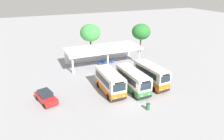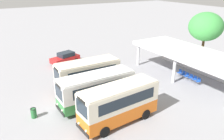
% 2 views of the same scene
% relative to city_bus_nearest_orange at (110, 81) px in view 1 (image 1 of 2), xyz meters
% --- Properties ---
extents(ground_plane, '(180.00, 180.00, 0.00)m').
position_rel_city_bus_nearest_orange_xyz_m(ground_plane, '(2.45, -3.48, -1.78)').
color(ground_plane, '#939399').
extents(city_bus_nearest_orange, '(2.45, 6.87, 3.22)m').
position_rel_city_bus_nearest_orange_xyz_m(city_bus_nearest_orange, '(0.00, 0.00, 0.00)').
color(city_bus_nearest_orange, black).
rests_on(city_bus_nearest_orange, ground).
extents(city_bus_second_in_row, '(2.41, 7.40, 3.12)m').
position_rel_city_bus_nearest_orange_xyz_m(city_bus_second_in_row, '(3.44, -0.71, -0.05)').
color(city_bus_second_in_row, black).
rests_on(city_bus_second_in_row, ground).
extents(city_bus_middle_cream, '(2.60, 7.00, 3.31)m').
position_rel_city_bus_nearest_orange_xyz_m(city_bus_middle_cream, '(6.88, -0.42, 0.05)').
color(city_bus_middle_cream, black).
rests_on(city_bus_middle_cream, ground).
extents(parked_car_flank, '(2.80, 4.39, 1.62)m').
position_rel_city_bus_nearest_orange_xyz_m(parked_car_flank, '(-9.18, 0.71, -0.95)').
color(parked_car_flank, black).
rests_on(parked_car_flank, ground).
extents(terminal_canopy, '(14.92, 5.88, 3.40)m').
position_rel_city_bus_nearest_orange_xyz_m(terminal_canopy, '(3.46, 12.32, 0.89)').
color(terminal_canopy, silver).
rests_on(terminal_canopy, ground).
extents(waiting_chair_end_by_column, '(0.44, 0.44, 0.86)m').
position_rel_city_bus_nearest_orange_xyz_m(waiting_chair_end_by_column, '(2.50, 11.30, -1.26)').
color(waiting_chair_end_by_column, slate).
rests_on(waiting_chair_end_by_column, ground).
extents(waiting_chair_second_from_end, '(0.44, 0.44, 0.86)m').
position_rel_city_bus_nearest_orange_xyz_m(waiting_chair_second_from_end, '(3.08, 11.26, -1.26)').
color(waiting_chair_second_from_end, slate).
rests_on(waiting_chair_second_from_end, ground).
extents(waiting_chair_middle_seat, '(0.44, 0.44, 0.86)m').
position_rel_city_bus_nearest_orange_xyz_m(waiting_chair_middle_seat, '(3.67, 11.23, -1.26)').
color(waiting_chair_middle_seat, slate).
rests_on(waiting_chair_middle_seat, ground).
extents(waiting_chair_fourth_seat, '(0.44, 0.44, 0.86)m').
position_rel_city_bus_nearest_orange_xyz_m(waiting_chair_fourth_seat, '(4.25, 11.25, -1.26)').
color(waiting_chair_fourth_seat, slate).
rests_on(waiting_chair_fourth_seat, ground).
extents(waiting_chair_fifth_seat, '(0.44, 0.44, 0.86)m').
position_rel_city_bus_nearest_orange_xyz_m(waiting_chair_fifth_seat, '(4.83, 11.25, -1.26)').
color(waiting_chair_fifth_seat, slate).
rests_on(waiting_chair_fifth_seat, ground).
extents(waiting_chair_far_end_seat, '(0.44, 0.44, 0.86)m').
position_rel_city_bus_nearest_orange_xyz_m(waiting_chair_far_end_seat, '(5.42, 11.17, -1.26)').
color(waiting_chair_far_end_seat, slate).
rests_on(waiting_chair_far_end_seat, ground).
extents(roadside_tree_behind_canopy, '(4.23, 4.23, 7.50)m').
position_rel_city_bus_nearest_orange_xyz_m(roadside_tree_behind_canopy, '(2.13, 15.43, 3.90)').
color(roadside_tree_behind_canopy, brown).
rests_on(roadside_tree_behind_canopy, ground).
extents(roadside_tree_east_of_canopy, '(4.28, 4.28, 6.67)m').
position_rel_city_bus_nearest_orange_xyz_m(roadside_tree_east_of_canopy, '(14.33, 15.54, 3.06)').
color(roadside_tree_east_of_canopy, brown).
rests_on(roadside_tree_east_of_canopy, ground).
extents(litter_bin_apron, '(0.49, 0.49, 0.90)m').
position_rel_city_bus_nearest_orange_xyz_m(litter_bin_apron, '(2.65, -6.41, -1.32)').
color(litter_bin_apron, '#266633').
rests_on(litter_bin_apron, ground).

